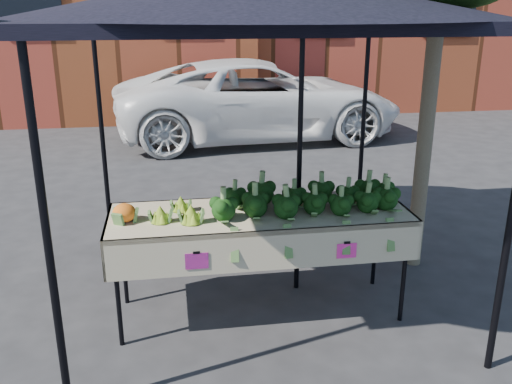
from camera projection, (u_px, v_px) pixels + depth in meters
name	position (u px, v px, depth m)	size (l,w,h in m)	color
ground	(288.00, 317.00, 4.61)	(90.00, 90.00, 0.00)	#252527
table	(260.00, 263.00, 4.57)	(2.40, 0.81, 0.90)	tan
canopy	(257.00, 141.00, 4.70)	(3.16, 3.16, 2.74)	black
broccoli_heap	(307.00, 194.00, 4.47)	(1.58, 0.55, 0.24)	black
romanesco_cluster	(175.00, 206.00, 4.29)	(0.42, 0.46, 0.19)	#96B831
cauliflower_pair	(124.00, 211.00, 4.20)	(0.19, 0.19, 0.17)	orange
street_tree	(434.00, 47.00, 4.92)	(2.14, 2.14, 4.22)	#1E4C14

